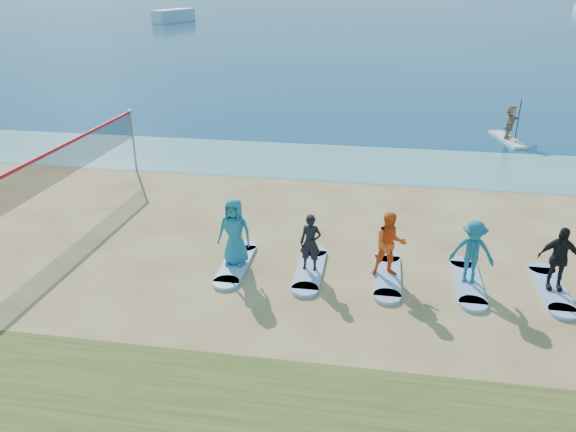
% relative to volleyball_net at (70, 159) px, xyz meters
% --- Properties ---
extents(ground, '(600.00, 600.00, 0.00)m').
position_rel_volleyball_net_xyz_m(ground, '(8.46, -3.63, -1.90)').
color(ground, tan).
rests_on(ground, ground).
extents(shallow_water, '(600.00, 600.00, 0.00)m').
position_rel_volleyball_net_xyz_m(shallow_water, '(8.46, 6.87, -1.90)').
color(shallow_water, teal).
rests_on(shallow_water, ground).
extents(ocean, '(600.00, 600.00, 0.00)m').
position_rel_volleyball_net_xyz_m(ocean, '(8.46, 156.37, -1.90)').
color(ocean, navy).
rests_on(ocean, ground).
extents(volleyball_net, '(0.38, 9.09, 2.50)m').
position_rel_volleyball_net_xyz_m(volleyball_net, '(0.00, 0.00, 0.00)').
color(volleyball_net, gray).
rests_on(volleyball_net, ground).
extents(paddleboard, '(1.36, 3.08, 0.12)m').
position_rel_volleyball_net_xyz_m(paddleboard, '(16.04, 11.52, -1.84)').
color(paddleboard, silver).
rests_on(paddleboard, ground).
extents(paddleboarder, '(1.04, 1.54, 1.60)m').
position_rel_volleyball_net_xyz_m(paddleboarder, '(16.04, 11.52, -0.99)').
color(paddleboarder, tan).
rests_on(paddleboarder, paddleboard).
extents(boat_offshore_a, '(4.88, 8.28, 1.91)m').
position_rel_volleyball_net_xyz_m(boat_offshore_a, '(-23.44, 74.16, -1.90)').
color(boat_offshore_a, silver).
rests_on(boat_offshore_a, ground).
extents(surfboard_0, '(0.70, 2.20, 0.09)m').
position_rel_volleyball_net_xyz_m(surfboard_0, '(6.19, -2.77, -1.86)').
color(surfboard_0, '#8FAFDD').
rests_on(surfboard_0, ground).
extents(student_0, '(0.97, 0.68, 1.89)m').
position_rel_volleyball_net_xyz_m(student_0, '(6.19, -2.77, -0.87)').
color(student_0, teal).
rests_on(student_0, surfboard_0).
extents(surfboard_1, '(0.70, 2.20, 0.09)m').
position_rel_volleyball_net_xyz_m(surfboard_1, '(8.27, -2.77, -1.86)').
color(surfboard_1, '#8FAFDD').
rests_on(surfboard_1, ground).
extents(student_1, '(0.59, 0.40, 1.57)m').
position_rel_volleyball_net_xyz_m(student_1, '(8.27, -2.77, -1.03)').
color(student_1, black).
rests_on(student_1, surfboard_1).
extents(surfboard_2, '(0.70, 2.20, 0.09)m').
position_rel_volleyball_net_xyz_m(surfboard_2, '(10.35, -2.77, -1.86)').
color(surfboard_2, '#8FAFDD').
rests_on(surfboard_2, ground).
extents(student_2, '(0.99, 0.84, 1.78)m').
position_rel_volleyball_net_xyz_m(student_2, '(10.35, -2.77, -0.92)').
color(student_2, '#EB5518').
rests_on(student_2, surfboard_2).
extents(surfboard_3, '(0.70, 2.20, 0.09)m').
position_rel_volleyball_net_xyz_m(surfboard_3, '(12.42, -2.77, -1.86)').
color(surfboard_3, '#8FAFDD').
rests_on(surfboard_3, ground).
extents(student_3, '(1.19, 0.79, 1.71)m').
position_rel_volleyball_net_xyz_m(student_3, '(12.42, -2.77, -0.96)').
color(student_3, '#1A6481').
rests_on(student_3, surfboard_3).
extents(surfboard_4, '(0.70, 2.20, 0.09)m').
position_rel_volleyball_net_xyz_m(surfboard_4, '(14.50, -2.77, -1.86)').
color(surfboard_4, '#8FAFDD').
rests_on(surfboard_4, ground).
extents(student_4, '(1.01, 0.44, 1.70)m').
position_rel_volleyball_net_xyz_m(student_4, '(14.50, -2.77, -0.97)').
color(student_4, black).
rests_on(student_4, surfboard_4).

